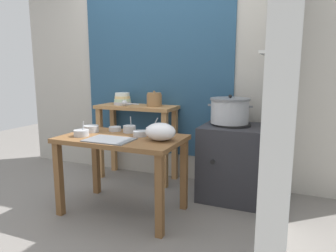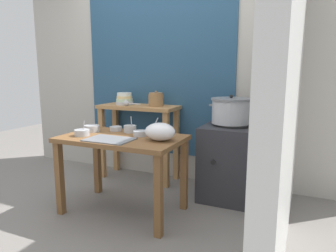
{
  "view_description": "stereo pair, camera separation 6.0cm",
  "coord_description": "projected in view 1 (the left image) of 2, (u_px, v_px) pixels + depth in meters",
  "views": [
    {
      "loc": [
        1.45,
        -2.38,
        1.31
      ],
      "look_at": [
        0.4,
        0.12,
        0.82
      ],
      "focal_mm": 32.98,
      "sensor_mm": 36.0,
      "label": 1
    },
    {
      "loc": [
        1.5,
        -2.36,
        1.31
      ],
      "look_at": [
        0.4,
        0.12,
        0.82
      ],
      "focal_mm": 32.98,
      "sensor_mm": 36.0,
      "label": 2
    }
  ],
  "objects": [
    {
      "name": "ground_plane",
      "position": [
        125.0,
        209.0,
        2.94
      ],
      "size": [
        9.0,
        9.0,
        0.0
      ],
      "primitive_type": "plane",
      "color": "gray"
    },
    {
      "name": "wall_back",
      "position": [
        175.0,
        71.0,
        3.68
      ],
      "size": [
        4.4,
        0.12,
        2.6
      ],
      "color": "#B2ADA3",
      "rests_on": "ground"
    },
    {
      "name": "wall_right",
      "position": [
        292.0,
        71.0,
        2.36
      ],
      "size": [
        0.3,
        3.2,
        2.6
      ],
      "color": "white",
      "rests_on": "ground"
    },
    {
      "name": "prep_table",
      "position": [
        122.0,
        149.0,
        2.8
      ],
      "size": [
        1.1,
        0.66,
        0.72
      ],
      "color": "brown",
      "rests_on": "ground"
    },
    {
      "name": "back_shelf_table",
      "position": [
        137.0,
        124.0,
        3.69
      ],
      "size": [
        0.96,
        0.4,
        0.9
      ],
      "color": "#B27F4C",
      "rests_on": "ground"
    },
    {
      "name": "stove_block",
      "position": [
        231.0,
        161.0,
        3.18
      ],
      "size": [
        0.6,
        0.61,
        0.78
      ],
      "color": "#2D2D33",
      "rests_on": "ground"
    },
    {
      "name": "steamer_pot",
      "position": [
        230.0,
        110.0,
        3.12
      ],
      "size": [
        0.45,
        0.4,
        0.29
      ],
      "color": "#B7BABF",
      "rests_on": "stove_block"
    },
    {
      "name": "clay_pot",
      "position": [
        154.0,
        100.0,
        3.55
      ],
      "size": [
        0.17,
        0.17,
        0.18
      ],
      "color": "olive",
      "rests_on": "back_shelf_table"
    },
    {
      "name": "bowl_stack_enamel",
      "position": [
        122.0,
        99.0,
        3.72
      ],
      "size": [
        0.21,
        0.21,
        0.15
      ],
      "color": "#B7BABF",
      "rests_on": "back_shelf_table"
    },
    {
      "name": "ladle",
      "position": [
        125.0,
        103.0,
        3.57
      ],
      "size": [
        0.25,
        0.09,
        0.07
      ],
      "color": "#B7BABF",
      "rests_on": "back_shelf_table"
    },
    {
      "name": "serving_tray",
      "position": [
        110.0,
        140.0,
        2.63
      ],
      "size": [
        0.4,
        0.28,
        0.01
      ],
      "primitive_type": "cube",
      "color": "slate",
      "rests_on": "prep_table"
    },
    {
      "name": "plastic_bag",
      "position": [
        160.0,
        132.0,
        2.62
      ],
      "size": [
        0.27,
        0.22,
        0.15
      ],
      "primitive_type": "ellipsoid",
      "color": "white",
      "rests_on": "prep_table"
    },
    {
      "name": "prep_bowl_0",
      "position": [
        91.0,
        128.0,
        2.99
      ],
      "size": [
        0.15,
        0.15,
        0.06
      ],
      "color": "#B7BABF",
      "rests_on": "prep_table"
    },
    {
      "name": "prep_bowl_1",
      "position": [
        129.0,
        129.0,
        2.96
      ],
      "size": [
        0.12,
        0.12,
        0.16
      ],
      "color": "#B7BABF",
      "rests_on": "prep_table"
    },
    {
      "name": "prep_bowl_2",
      "position": [
        153.0,
        130.0,
        2.89
      ],
      "size": [
        0.13,
        0.13,
        0.16
      ],
      "color": "#B7BABF",
      "rests_on": "prep_table"
    },
    {
      "name": "prep_bowl_3",
      "position": [
        81.0,
        133.0,
        2.8
      ],
      "size": [
        0.14,
        0.14,
        0.14
      ],
      "color": "#B7BABF",
      "rests_on": "prep_table"
    },
    {
      "name": "prep_bowl_4",
      "position": [
        115.0,
        129.0,
        3.04
      ],
      "size": [
        0.12,
        0.12,
        0.04
      ],
      "color": "#B7BABF",
      "rests_on": "prep_table"
    },
    {
      "name": "prep_bowl_5",
      "position": [
        140.0,
        133.0,
        2.8
      ],
      "size": [
        0.13,
        0.13,
        0.05
      ],
      "color": "#B7BABF",
      "rests_on": "prep_table"
    }
  ]
}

